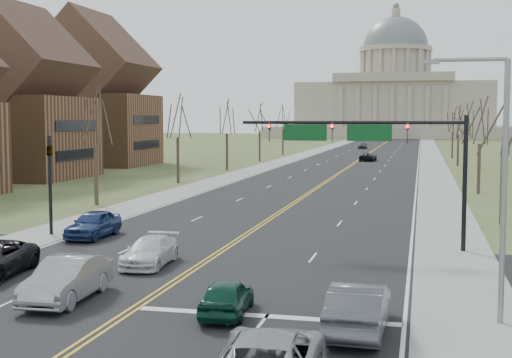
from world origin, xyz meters
The scene contains 32 objects.
ground centered at (0.00, 0.00, 0.00)m, with size 600.00×600.00×0.00m, color #48572B.
road centered at (0.00, 110.00, 0.01)m, with size 20.00×380.00×0.01m, color black.
cross_road centered at (0.00, 6.00, 0.01)m, with size 120.00×14.00×0.01m, color black.
sidewalk_left centered at (-12.00, 110.00, 0.01)m, with size 4.00×380.00×0.03m, color gray.
sidewalk_right centered at (12.00, 110.00, 0.01)m, with size 4.00×380.00×0.03m, color gray.
center_line centered at (0.00, 110.00, 0.01)m, with size 0.42×380.00×0.01m, color gold.
edge_line_left centered at (-9.80, 110.00, 0.01)m, with size 0.15×380.00×0.01m, color silver.
edge_line_right centered at (9.80, 110.00, 0.01)m, with size 0.15×380.00×0.01m, color silver.
stop_bar centered at (5.00, -1.00, 0.01)m, with size 9.50×0.50×0.01m, color silver.
capitol centered at (0.00, 249.91, 14.20)m, with size 90.00×60.00×50.00m.
signal_mast centered at (7.45, 13.50, 5.76)m, with size 12.12×0.44×7.20m.
signal_left centered at (-11.50, 13.50, 3.71)m, with size 0.32×0.36×6.00m.
street_light centered at (12.74, 0.00, 5.23)m, with size 2.90×0.25×9.07m.
tree_r_0 centered at (15.50, 24.00, 6.55)m, with size 3.74×3.74×8.50m.
tree_l_0 centered at (-15.50, 28.00, 6.94)m, with size 3.96×3.96×9.00m.
tree_r_1 centered at (15.50, 44.00, 6.55)m, with size 3.74×3.74×8.50m.
tree_l_1 centered at (-15.50, 48.00, 6.94)m, with size 3.96×3.96×9.00m.
tree_r_2 centered at (15.50, 64.00, 6.55)m, with size 3.74×3.74×8.50m.
tree_l_2 centered at (-15.50, 68.00, 6.94)m, with size 3.96×3.96×9.00m.
tree_r_3 centered at (15.50, 84.00, 6.55)m, with size 3.74×3.74×8.50m.
tree_l_3 centered at (-15.50, 88.00, 6.94)m, with size 3.96×3.96×9.00m.
tree_r_4 centered at (15.50, 104.00, 6.55)m, with size 3.74×3.74×8.50m.
tree_l_4 centered at (-15.50, 108.00, 6.94)m, with size 3.96×3.96×9.00m.
bldg_left_mid centered at (-36.00, 50.00, 8.54)m, with size 15.10×14.28×20.75m.
bldg_left_far centered at (-38.00, 74.00, 9.54)m, with size 17.10×14.28×23.25m.
car_nb_inner_lead centered at (3.57, -1.15, 0.67)m, with size 1.56×3.88×1.32m, color #0D3A2A.
car_nb_outer_lead centered at (8.34, -2.21, 0.84)m, with size 1.75×5.02×1.65m, color #505258.
car_sb_inner_lead centered at (-2.97, -0.60, 0.85)m, with size 1.77×5.07×1.67m, color #96999E.
car_sb_inner_second centered at (-2.30, 6.32, 0.68)m, with size 1.88×4.62×1.34m, color silver.
car_sb_outer_second centered at (-8.51, 13.06, 0.82)m, with size 1.91×4.74×1.61m, color navy.
car_far_nb centered at (1.70, 92.91, 0.70)m, with size 2.29×4.96×1.38m, color black.
car_far_sb centered at (-2.99, 140.25, 0.78)m, with size 1.80×4.48×1.53m, color #4C4F53.
Camera 1 is at (10.25, -25.23, 7.03)m, focal length 50.00 mm.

